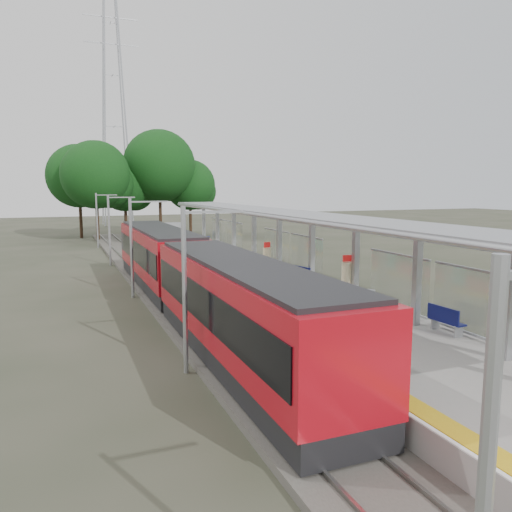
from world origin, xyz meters
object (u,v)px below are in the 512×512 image
at_px(info_pillar_far, 267,263).
at_px(train, 189,274).
at_px(bench_mid, 303,275).
at_px(info_pillar_near, 347,281).
at_px(bench_near, 445,319).
at_px(bench_far, 205,236).
at_px(litter_bin, 369,301).

bearing_deg(info_pillar_far, train, -169.44).
distance_m(train, bench_mid, 6.28).
distance_m(train, info_pillar_near, 7.11).
bearing_deg(info_pillar_near, bench_mid, 97.89).
distance_m(train, info_pillar_far, 5.76).
bearing_deg(bench_near, info_pillar_near, 91.08).
relative_size(bench_mid, info_pillar_far, 0.70).
bearing_deg(bench_far, info_pillar_near, -66.94).
bearing_deg(train, bench_near, -52.92).
bearing_deg(bench_far, bench_near, -65.80).
distance_m(info_pillar_near, litter_bin, 2.21).
bearing_deg(info_pillar_near, train, 159.05).
distance_m(info_pillar_near, info_pillar_far, 6.21).
bearing_deg(info_pillar_near, bench_far, 95.50).
height_order(bench_far, info_pillar_near, info_pillar_near).
height_order(bench_mid, info_pillar_far, info_pillar_far).
height_order(info_pillar_far, litter_bin, info_pillar_far).
relative_size(train, bench_near, 19.70).
height_order(bench_mid, litter_bin, bench_mid).
height_order(bench_near, info_pillar_far, info_pillar_far).
height_order(train, info_pillar_far, train).
height_order(train, litter_bin, train).
bearing_deg(train, info_pillar_far, 28.56).
xyz_separation_m(bench_far, info_pillar_far, (-1.89, -18.71, 0.32)).
xyz_separation_m(info_pillar_near, info_pillar_far, (-1.22, 6.09, -0.00)).
distance_m(bench_mid, bench_far, 20.73).
relative_size(bench_near, info_pillar_near, 0.69).
height_order(bench_far, litter_bin, bench_far).
relative_size(train, litter_bin, 30.42).
bearing_deg(info_pillar_near, info_pillar_far, 108.40).
height_order(bench_near, litter_bin, bench_near).
bearing_deg(train, info_pillar_near, -27.99).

